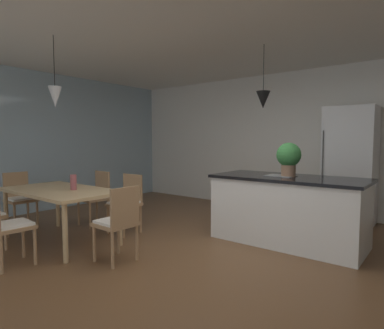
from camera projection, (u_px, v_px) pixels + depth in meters
name	position (u px, v px, depth m)	size (l,w,h in m)	color
ground_plane	(202.00, 263.00, 3.71)	(10.00, 8.40, 0.04)	brown
ceiling_slab	(203.00, 13.00, 3.50)	(10.00, 8.40, 0.12)	white
wall_back_kitchen	(304.00, 142.00, 6.16)	(10.00, 0.12, 2.70)	white
window_wall_left_glazing	(30.00, 142.00, 6.11)	(0.06, 8.40, 2.70)	#9EB7C6
dining_table	(60.00, 194.00, 4.40)	(1.71, 0.94, 0.72)	tan
chair_far_left	(96.00, 196.00, 5.31)	(0.42, 0.42, 0.87)	#A87F56
chair_kitchen_end	(118.00, 221.00, 3.66)	(0.41, 0.41, 0.87)	#A87F56
chair_window_end	(20.00, 197.00, 5.17)	(0.41, 0.41, 0.87)	#A87F56
chair_far_right	(127.00, 201.00, 4.84)	(0.42, 0.42, 0.87)	#A87F56
chair_near_right	(7.00, 224.00, 3.52)	(0.43, 0.43, 0.87)	#A87F56
kitchen_island	(288.00, 209.00, 4.36)	(1.98, 0.92, 0.91)	white
refrigerator	(350.00, 166.00, 5.32)	(0.76, 0.67, 1.93)	silver
pendant_over_table	(55.00, 97.00, 4.10)	(0.16, 0.16, 0.90)	black
pendant_over_island_main	(263.00, 100.00, 4.49)	(0.19, 0.19, 0.87)	black
potted_plant_on_island	(289.00, 157.00, 4.31)	(0.32, 0.32, 0.45)	#8C664C
vase_on_dining_table	(73.00, 182.00, 4.33)	(0.08, 0.08, 0.21)	#994C51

